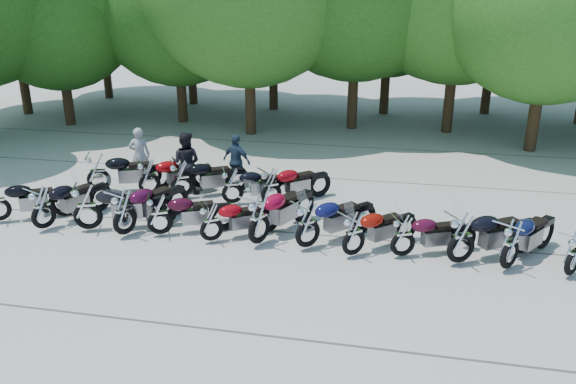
% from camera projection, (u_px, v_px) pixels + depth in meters
% --- Properties ---
extents(ground, '(90.00, 90.00, 0.00)m').
position_uv_depth(ground, '(275.00, 259.00, 12.93)').
color(ground, gray).
rests_on(ground, ground).
extents(tree_1, '(6.97, 6.97, 8.55)m').
position_uv_depth(tree_1, '(55.00, 8.00, 23.76)').
color(tree_1, '#3A2614').
rests_on(tree_1, ground).
extents(tree_2, '(7.31, 7.31, 8.97)m').
position_uv_depth(tree_2, '(176.00, 1.00, 24.26)').
color(tree_2, '#3A2614').
rests_on(tree_2, ground).
extents(motorcycle_1, '(1.63, 2.43, 1.33)m').
position_uv_depth(motorcycle_1, '(42.00, 206.00, 14.21)').
color(motorcycle_1, black).
rests_on(motorcycle_1, ground).
extents(motorcycle_2, '(2.61, 1.63, 1.41)m').
position_uv_depth(motorcycle_2, '(87.00, 206.00, 14.12)').
color(motorcycle_2, black).
rests_on(motorcycle_2, ground).
extents(motorcycle_3, '(1.66, 2.53, 1.38)m').
position_uv_depth(motorcycle_3, '(124.00, 211.00, 13.85)').
color(motorcycle_3, '#380722').
rests_on(motorcycle_3, ground).
extents(motorcycle_4, '(2.27, 1.57, 1.24)m').
position_uv_depth(motorcycle_4, '(159.00, 213.00, 13.87)').
color(motorcycle_4, black).
rests_on(motorcycle_4, ground).
extents(motorcycle_5, '(2.02, 1.72, 1.16)m').
position_uv_depth(motorcycle_5, '(211.00, 221.00, 13.54)').
color(motorcycle_5, maroon).
rests_on(motorcycle_5, ground).
extents(motorcycle_6, '(1.80, 2.65, 1.45)m').
position_uv_depth(motorcycle_6, '(259.00, 218.00, 13.34)').
color(motorcycle_6, maroon).
rests_on(motorcycle_6, ground).
extents(motorcycle_7, '(2.20, 2.22, 1.35)m').
position_uv_depth(motorcycle_7, '(308.00, 223.00, 13.16)').
color(motorcycle_7, '#0D0F3C').
rests_on(motorcycle_7, ground).
extents(motorcycle_8, '(2.05, 1.98, 1.23)m').
position_uv_depth(motorcycle_8, '(354.00, 233.00, 12.80)').
color(motorcycle_8, maroon).
rests_on(motorcycle_8, ground).
extents(motorcycle_9, '(2.16, 1.44, 1.18)m').
position_uv_depth(motorcycle_9, '(403.00, 235.00, 12.76)').
color(motorcycle_9, '#3C081B').
rests_on(motorcycle_9, ground).
extents(motorcycle_10, '(2.50, 1.99, 1.41)m').
position_uv_depth(motorcycle_10, '(462.00, 237.00, 12.39)').
color(motorcycle_10, black).
rests_on(motorcycle_10, ground).
extents(motorcycle_11, '(1.98, 2.33, 1.34)m').
position_uv_depth(motorcycle_11, '(511.00, 243.00, 12.16)').
color(motorcycle_11, '#0B1233').
rests_on(motorcycle_11, ground).
extents(motorcycle_12, '(1.78, 2.01, 1.17)m').
position_uv_depth(motorcycle_12, '(574.00, 253.00, 11.91)').
color(motorcycle_12, black).
rests_on(motorcycle_12, ground).
extents(motorcycle_14, '(2.57, 1.58, 1.39)m').
position_uv_depth(motorcycle_14, '(98.00, 171.00, 16.79)').
color(motorcycle_14, black).
rests_on(motorcycle_14, ground).
extents(motorcycle_15, '(2.24, 1.99, 1.30)m').
position_uv_depth(motorcycle_15, '(149.00, 176.00, 16.54)').
color(motorcycle_15, '#860408').
rests_on(motorcycle_15, ground).
extents(motorcycle_16, '(2.36, 1.80, 1.31)m').
position_uv_depth(motorcycle_16, '(182.00, 178.00, 16.34)').
color(motorcycle_16, black).
rests_on(motorcycle_16, ground).
extents(motorcycle_17, '(2.25, 1.49, 1.22)m').
position_uv_depth(motorcycle_17, '(232.00, 185.00, 15.89)').
color(motorcycle_17, black).
rests_on(motorcycle_17, ground).
extents(motorcycle_18, '(2.16, 2.03, 1.28)m').
position_uv_depth(motorcycle_18, '(271.00, 186.00, 15.75)').
color(motorcycle_18, maroon).
rests_on(motorcycle_18, ground).
extents(rider_0, '(0.75, 0.61, 1.78)m').
position_uv_depth(rider_0, '(140.00, 155.00, 17.74)').
color(rider_0, '#939396').
rests_on(rider_0, ground).
extents(rider_1, '(0.92, 0.72, 1.88)m').
position_uv_depth(rider_1, '(186.00, 162.00, 16.81)').
color(rider_1, black).
rests_on(rider_1, ground).
extents(rider_2, '(1.07, 0.73, 1.69)m').
position_uv_depth(rider_2, '(237.00, 161.00, 17.25)').
color(rider_2, '#233649').
rests_on(rider_2, ground).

